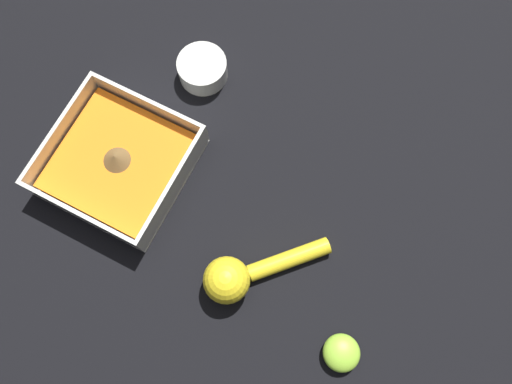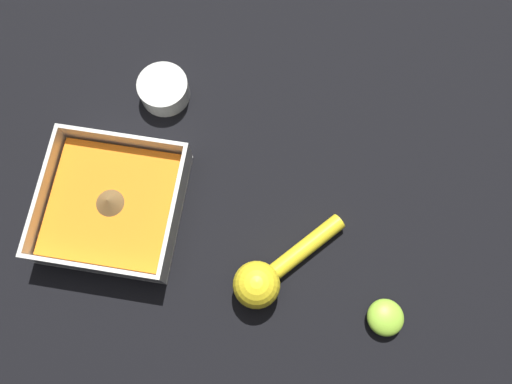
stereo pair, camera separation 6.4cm
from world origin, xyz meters
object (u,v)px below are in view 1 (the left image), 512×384
(spice_bowl, at_px, (203,69))
(lemon_half, at_px, (341,353))
(square_dish, at_px, (119,163))
(lemon_squeezer, at_px, (240,276))

(spice_bowl, relative_size, lemon_half, 1.54)
(square_dish, xyz_separation_m, lemon_half, (-0.10, -0.42, -0.00))
(lemon_half, bearing_deg, lemon_squeezer, 80.50)
(square_dish, xyz_separation_m, spice_bowl, (0.20, -0.04, -0.00))
(square_dish, relative_size, spice_bowl, 2.51)
(lemon_half, bearing_deg, spice_bowl, 52.01)
(square_dish, distance_m, lemon_squeezer, 0.25)
(square_dish, height_order, spice_bowl, square_dish)
(spice_bowl, bearing_deg, lemon_half, -127.99)
(lemon_squeezer, height_order, lemon_half, lemon_squeezer)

